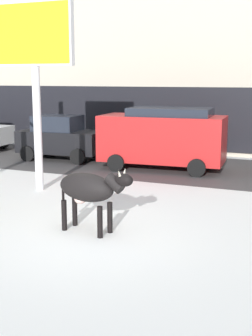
{
  "coord_description": "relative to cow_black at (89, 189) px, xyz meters",
  "views": [
    {
      "loc": [
        4.38,
        -8.17,
        3.4
      ],
      "look_at": [
        -0.12,
        2.57,
        1.1
      ],
      "focal_mm": 48.89,
      "sensor_mm": 36.0,
      "label": 1
    }
  ],
  "objects": [
    {
      "name": "building_facade",
      "position": [
        0.16,
        14.33,
        5.49
      ],
      "size": [
        44.0,
        6.1,
        13.0
      ],
      "color": "#BCB29E",
      "rests_on": "ground"
    },
    {
      "name": "billboard",
      "position": [
        -3.2,
        2.87,
        3.32
      ],
      "size": [
        2.52,
        0.25,
        5.56
      ],
      "color": "silver",
      "rests_on": "ground"
    },
    {
      "name": "cow_black",
      "position": [
        0.0,
        0.0,
        0.0
      ],
      "size": [
        1.93,
        0.8,
        1.54
      ],
      "color": "black",
      "rests_on": "ground"
    },
    {
      "name": "road_strip",
      "position": [
        0.16,
        7.96,
        -0.99
      ],
      "size": [
        60.0,
        5.6,
        0.01
      ],
      "primitive_type": "cube",
      "color": "#423F3F",
      "rests_on": "ground"
    },
    {
      "name": "pedestrian_near_billboard",
      "position": [
        0.64,
        10.91,
        -0.11
      ],
      "size": [
        0.36,
        0.24,
        1.73
      ],
      "color": "#282833",
      "rests_on": "ground"
    },
    {
      "name": "car_red_van",
      "position": [
        -0.75,
        7.48,
        0.25
      ],
      "size": [
        4.72,
        2.38,
        2.32
      ],
      "color": "red",
      "rests_on": "ground"
    },
    {
      "name": "ground_plane",
      "position": [
        0.16,
        -0.56,
        -0.99
      ],
      "size": [
        120.0,
        120.0,
        0.0
      ],
      "primitive_type": "plane",
      "color": "white"
    },
    {
      "name": "car_black_hatchback",
      "position": [
        -5.39,
        7.84,
        -0.07
      ],
      "size": [
        3.61,
        2.12,
        1.86
      ],
      "color": "black",
      "rests_on": "ground"
    }
  ]
}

